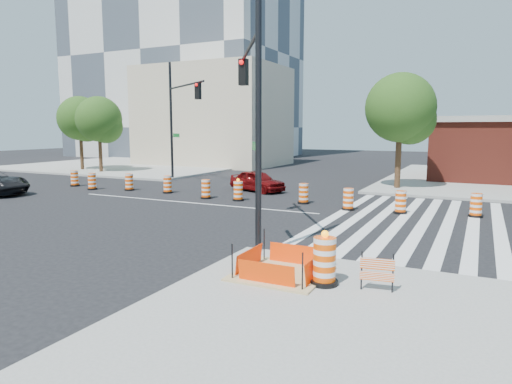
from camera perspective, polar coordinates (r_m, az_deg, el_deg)
ground at (r=23.66m, az=-8.35°, el=-1.33°), size 120.00×120.00×0.00m
sidewalk_nw at (r=48.76m, az=-13.75°, el=3.37°), size 22.00×22.00×0.15m
crosswalk_east at (r=19.68m, az=18.94°, el=-3.54°), size 6.75×13.50×0.01m
lane_centerline at (r=23.66m, az=-8.35°, el=-1.31°), size 14.00×0.12×0.01m
excavation_pit at (r=11.61m, az=3.17°, el=-9.91°), size 2.20×2.20×0.90m
beige_midrise at (r=48.36m, az=-5.31°, el=9.37°), size 14.00×10.00×10.00m
red_coupe at (r=27.52m, az=0.16°, el=1.40°), size 4.03×2.66×1.27m
signal_pole_se at (r=15.13m, az=-0.45°, el=12.67°), size 3.46×5.31×8.20m
signal_pole_nw at (r=32.79m, az=-9.61°, el=10.20°), size 5.30×3.71×8.36m
pit_drum at (r=10.87m, az=8.54°, el=-8.68°), size 0.66×0.66×1.30m
barricade at (r=10.71m, az=14.91°, el=-9.38°), size 0.76×0.15×0.89m
tree_north_a at (r=43.68m, az=-21.07°, el=8.29°), size 3.88×3.88×6.60m
tree_north_b at (r=40.83m, az=-18.96°, el=8.30°), size 3.79×3.79×6.45m
tree_north_c at (r=29.33m, az=17.69°, el=9.53°), size 4.19×4.19×7.12m
median_drum_0 at (r=32.31m, az=-21.73°, el=1.53°), size 0.60×0.60×1.02m
median_drum_1 at (r=30.09m, az=-19.81°, el=1.19°), size 0.60×0.60×1.02m
median_drum_2 at (r=29.02m, az=-15.57°, el=1.13°), size 0.60×0.60×1.02m
median_drum_3 at (r=27.31m, az=-11.00°, el=0.87°), size 0.60×0.60×1.02m
median_drum_4 at (r=24.86m, az=-6.28°, el=0.28°), size 0.60×0.60×1.02m
median_drum_5 at (r=23.98m, az=-2.25°, el=0.06°), size 0.60×0.60×1.18m
median_drum_6 at (r=23.18m, az=5.97°, el=-0.27°), size 0.60×0.60×1.02m
median_drum_7 at (r=21.65m, az=11.46°, el=-0.98°), size 0.60×0.60×1.02m
median_drum_8 at (r=21.36m, az=17.62°, el=-1.31°), size 0.60×0.60×1.02m
median_drum_9 at (r=21.70m, az=25.80°, el=-1.59°), size 0.60×0.60×1.02m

